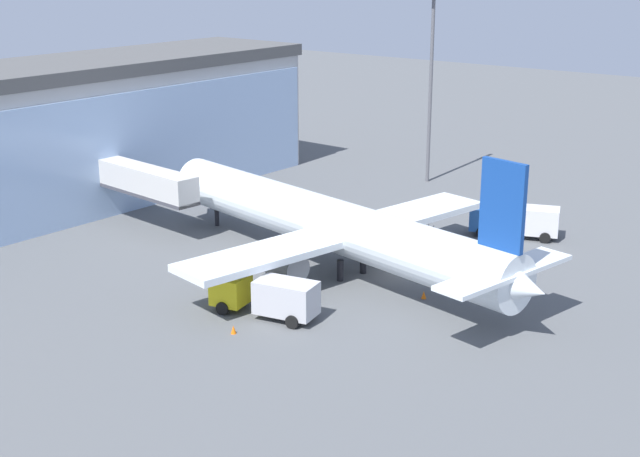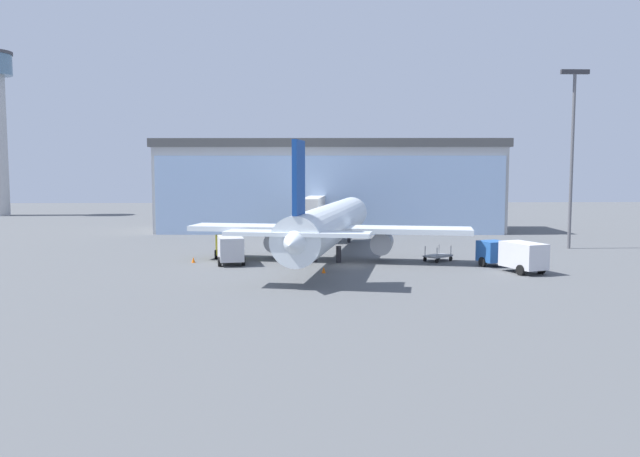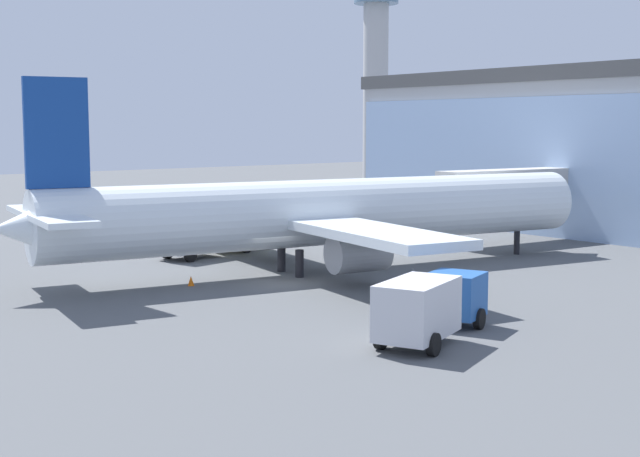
{
  "view_description": "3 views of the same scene",
  "coord_description": "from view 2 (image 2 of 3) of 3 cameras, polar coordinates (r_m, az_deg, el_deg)",
  "views": [
    {
      "loc": [
        -53.05,
        -32.9,
        23.19
      ],
      "look_at": [
        -3.74,
        3.78,
        3.92
      ],
      "focal_mm": 50.0,
      "sensor_mm": 36.0,
      "label": 1
    },
    {
      "loc": [
        -4.67,
        -57.68,
        8.75
      ],
      "look_at": [
        -2.42,
        6.42,
        2.91
      ],
      "focal_mm": 35.0,
      "sensor_mm": 36.0,
      "label": 2
    },
    {
      "loc": [
        38.51,
        -29.95,
        8.68
      ],
      "look_at": [
        -1.03,
        3.73,
        2.68
      ],
      "focal_mm": 50.0,
      "sensor_mm": 36.0,
      "label": 3
    }
  ],
  "objects": [
    {
      "name": "fuel_truck",
      "position": [
        57.89,
        17.23,
        -2.26
      ],
      "size": [
        4.6,
        7.61,
        2.65
      ],
      "rotation": [
        0.0,
        0.0,
        1.93
      ],
      "color": "#2659A5",
      "rests_on": "ground"
    },
    {
      "name": "safety_cone_wingtip",
      "position": [
        61.48,
        -11.51,
        -2.83
      ],
      "size": [
        0.36,
        0.36,
        0.55
      ],
      "primitive_type": "cone",
      "color": "orange",
      "rests_on": "ground"
    },
    {
      "name": "jet_bridge",
      "position": [
        82.47,
        -0.5,
        1.97
      ],
      "size": [
        3.96,
        14.73,
        5.47
      ],
      "rotation": [
        0.0,
        0.0,
        1.45
      ],
      "color": "beige",
      "rests_on": "ground"
    },
    {
      "name": "apron_light_mast",
      "position": [
        76.42,
        22.08,
        7.14
      ],
      "size": [
        3.2,
        0.4,
        20.14
      ],
      "color": "#59595E",
      "rests_on": "ground"
    },
    {
      "name": "catering_truck",
      "position": [
        60.89,
        -8.29,
        -1.72
      ],
      "size": [
        3.61,
        7.58,
        2.65
      ],
      "rotation": [
        0.0,
        0.0,
        1.76
      ],
      "color": "yellow",
      "rests_on": "ground"
    },
    {
      "name": "baggage_cart",
      "position": [
        62.38,
        10.73,
        -2.49
      ],
      "size": [
        3.17,
        3.04,
        1.5
      ],
      "rotation": [
        0.0,
        0.0,
        0.71
      ],
      "color": "gray",
      "rests_on": "ground"
    },
    {
      "name": "ground",
      "position": [
        58.52,
        2.59,
        -3.4
      ],
      "size": [
        240.0,
        240.0,
        0.0
      ],
      "primitive_type": "plane",
      "color": "#545659"
    },
    {
      "name": "safety_cone_nose",
      "position": [
        54.11,
        0.34,
        -3.81
      ],
      "size": [
        0.36,
        0.36,
        0.55
      ],
      "primitive_type": "cone",
      "color": "orange",
      "rests_on": "ground"
    },
    {
      "name": "terminal_building",
      "position": [
        92.89,
        0.87,
        3.94
      ],
      "size": [
        51.06,
        15.31,
        13.4
      ],
      "rotation": [
        0.0,
        0.0,
        -0.04
      ],
      "color": "#A7A7A7",
      "rests_on": "ground"
    },
    {
      "name": "airplane",
      "position": [
        62.29,
        0.93,
        0.37
      ],
      "size": [
        27.89,
        38.37,
        11.12
      ],
      "rotation": [
        0.0,
        0.0,
        1.36
      ],
      "color": "white",
      "rests_on": "ground"
    }
  ]
}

